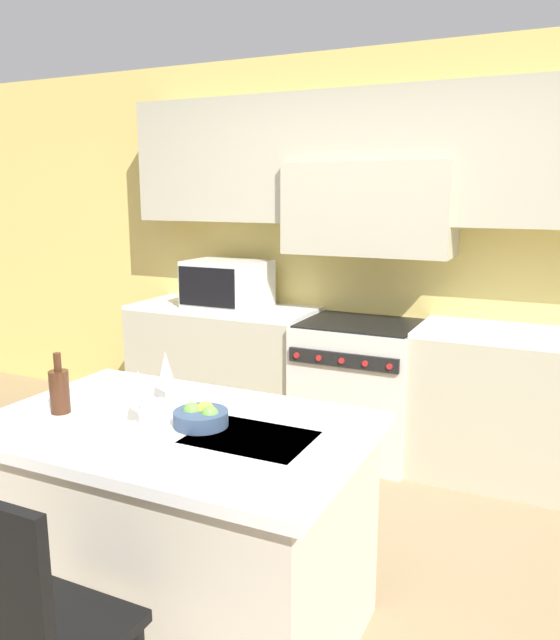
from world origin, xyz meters
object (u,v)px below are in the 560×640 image
Objects in this scene: range_stove at (359,388)px; island_chair at (28,629)px; wine_glass_far at (166,368)px; wine_glass_near at (139,389)px; microwave at (227,284)px; wine_bottle at (59,390)px; fruit_bowl at (201,417)px.

island_chair is (-0.04, -2.80, 0.12)m from range_stove.
wine_glass_far reaches higher than island_chair.
island_chair is 0.87m from wine_glass_near.
wine_glass_near and wine_glass_far have the same top height.
island_chair is (0.98, -2.82, -0.53)m from microwave.
wine_bottle is at bearing -177.78° from wine_glass_near.
microwave is 2.34× the size of wine_bottle.
wine_bottle is 1.19× the size of fruit_bowl.
wine_bottle is (0.44, -2.11, -0.12)m from microwave.
wine_glass_far is (0.76, -1.83, -0.07)m from microwave.
wine_glass_far is at bearing -98.29° from range_stove.
microwave reaches higher than range_stove.
wine_glass_near is (-0.15, 0.72, 0.46)m from island_chair.
wine_bottle reaches higher than fruit_bowl.
range_stove is 0.90× the size of island_chair.
wine_glass_far is at bearing -67.47° from microwave.
range_stove is 2.80m from island_chair.
island_chair is at bearing -52.71° from wine_bottle.
range_stove is 2.23m from wine_bottle.
fruit_bowl is at bearing -89.64° from range_stove.
wine_bottle is at bearing -78.11° from microwave.
island_chair is 0.98m from wine_bottle.
range_stove is 4.37× the size of fruit_bowl.
microwave reaches higher than wine_bottle.
wine_glass_near is 0.26m from fruit_bowl.
microwave is 0.57× the size of island_chair.
wine_glass_near is (0.83, -2.10, -0.07)m from microwave.
island_chair reaches higher than fruit_bowl.
wine_glass_far is (-0.07, 0.27, 0.00)m from wine_glass_near.
wine_bottle reaches higher than island_chair.
wine_glass_near is 0.28m from wine_glass_far.
range_stove is at bearing 84.73° from wine_glass_near.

